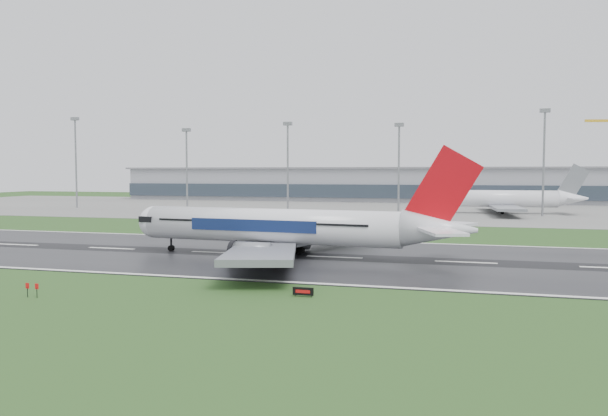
% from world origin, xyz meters
% --- Properties ---
extents(ground, '(520.00, 520.00, 0.00)m').
position_xyz_m(ground, '(0.00, 0.00, 0.00)').
color(ground, '#204318').
rests_on(ground, ground).
extents(runway, '(400.00, 45.00, 0.10)m').
position_xyz_m(runway, '(0.00, 0.00, 0.05)').
color(runway, black).
rests_on(runway, ground).
extents(apron, '(400.00, 130.00, 0.08)m').
position_xyz_m(apron, '(0.00, 125.00, 0.04)').
color(apron, slate).
rests_on(apron, ground).
extents(terminal, '(240.00, 36.00, 15.00)m').
position_xyz_m(terminal, '(0.00, 185.00, 7.50)').
color(terminal, gray).
rests_on(terminal, ground).
extents(main_airliner, '(59.89, 57.46, 16.45)m').
position_xyz_m(main_airliner, '(13.77, -2.10, 8.32)').
color(main_airliner, white).
rests_on(main_airliner, runway).
extents(parked_airliner, '(56.09, 52.70, 15.49)m').
position_xyz_m(parked_airliner, '(51.19, 109.07, 7.83)').
color(parked_airliner, white).
rests_on(parked_airliner, apron).
extents(runway_sign, '(2.28, 0.88, 1.04)m').
position_xyz_m(runway_sign, '(22.83, -28.98, 0.52)').
color(runway_sign, black).
rests_on(runway_sign, ground).
extents(floodmast_0, '(0.64, 0.64, 32.92)m').
position_xyz_m(floodmast_0, '(-101.34, 100.00, 16.46)').
color(floodmast_0, gray).
rests_on(floodmast_0, ground).
extents(floodmast_1, '(0.64, 0.64, 27.88)m').
position_xyz_m(floodmast_1, '(-55.47, 100.00, 13.94)').
color(floodmast_1, gray).
rests_on(floodmast_1, ground).
extents(floodmast_2, '(0.64, 0.64, 29.28)m').
position_xyz_m(floodmast_2, '(-17.83, 100.00, 14.64)').
color(floodmast_2, gray).
rests_on(floodmast_2, ground).
extents(floodmast_3, '(0.64, 0.64, 28.10)m').
position_xyz_m(floodmast_3, '(19.64, 100.00, 14.05)').
color(floodmast_3, gray).
rests_on(floodmast_3, ground).
extents(floodmast_4, '(0.64, 0.64, 31.44)m').
position_xyz_m(floodmast_4, '(63.21, 100.00, 15.72)').
color(floodmast_4, gray).
rests_on(floodmast_4, ground).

